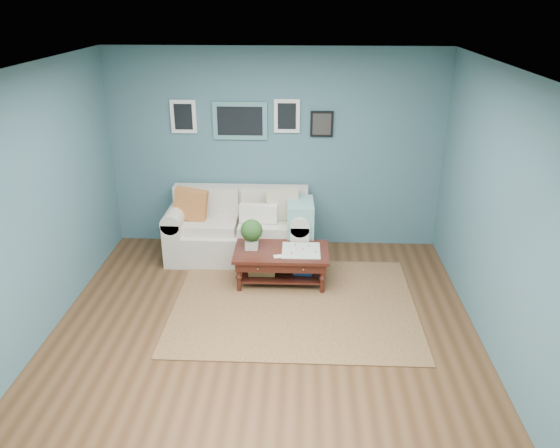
{
  "coord_description": "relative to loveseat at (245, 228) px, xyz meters",
  "views": [
    {
      "loc": [
        0.39,
        -4.66,
        3.3
      ],
      "look_at": [
        0.13,
        1.0,
        0.9
      ],
      "focal_mm": 35.0,
      "sensor_mm": 36.0,
      "label": 1
    }
  ],
  "objects": [
    {
      "name": "coffee_table",
      "position": [
        0.45,
        -0.72,
        -0.05
      ],
      "size": [
        1.15,
        0.68,
        0.8
      ],
      "rotation": [
        0.0,
        0.0,
        0.01
      ],
      "color": "black",
      "rests_on": "ground"
    },
    {
      "name": "area_rug",
      "position": [
        0.69,
        -1.26,
        -0.4
      ],
      "size": [
        2.75,
        2.2,
        0.01
      ],
      "primitive_type": "cube",
      "color": "brown",
      "rests_on": "ground"
    },
    {
      "name": "room_shell",
      "position": [
        0.37,
        -1.97,
        0.95
      ],
      "size": [
        5.0,
        5.02,
        2.7
      ],
      "color": "brown",
      "rests_on": "ground"
    },
    {
      "name": "loveseat",
      "position": [
        0.0,
        0.0,
        0.0
      ],
      "size": [
        1.94,
        0.88,
        0.99
      ],
      "color": "beige",
      "rests_on": "ground"
    }
  ]
}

